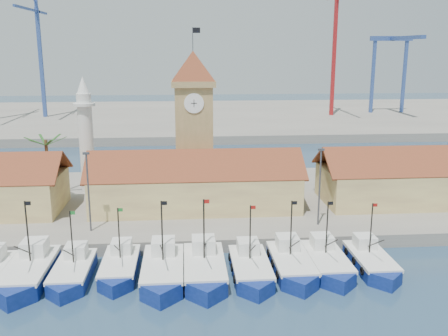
{
  "coord_description": "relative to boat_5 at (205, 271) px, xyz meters",
  "views": [
    {
      "loc": [
        -1.32,
        -41.9,
        21.42
      ],
      "look_at": [
        3.5,
        18.0,
        7.04
      ],
      "focal_mm": 40.0,
      "sensor_mm": 36.0,
      "label": 1
    }
  ],
  "objects": [
    {
      "name": "crane_red_right",
      "position": [
        42.56,
        101.8,
        24.46
      ],
      "size": [
        1.0,
        30.97,
        42.22
      ],
      "color": "#A2191B",
      "rests_on": "terminal"
    },
    {
      "name": "terminal",
      "position": [
        -0.37,
        107.97,
        0.17
      ],
      "size": [
        240.0,
        80.0,
        2.0
      ],
      "primitive_type": "cube",
      "color": "gray",
      "rests_on": "ground"
    },
    {
      "name": "hall_right",
      "position": [
        31.63,
        17.97,
        3.15
      ],
      "size": [
        31.2,
        10.13,
        7.61
      ],
      "color": "#E9D780",
      "rests_on": "quay"
    },
    {
      "name": "boat_5",
      "position": [
        0.0,
        0.0,
        0.0
      ],
      "size": [
        3.89,
        10.67,
        8.07
      ],
      "color": "navy",
      "rests_on": "ground"
    },
    {
      "name": "quay",
      "position": [
        -0.37,
        21.97,
        -0.08
      ],
      "size": [
        140.0,
        32.0,
        1.5
      ],
      "primitive_type": "cube",
      "color": "gray",
      "rests_on": "ground"
    },
    {
      "name": "palm_tree",
      "position": [
        -20.37,
        23.97,
        5.41
      ],
      "size": [
        5.6,
        5.03,
        8.39
      ],
      "color": "brown",
      "rests_on": "quay"
    },
    {
      "name": "crane_blue_near",
      "position": [
        -42.39,
        104.9,
        21.85
      ],
      "size": [
        1.0,
        29.52,
        37.71
      ],
      "color": "#304B92",
      "rests_on": "terminal"
    },
    {
      "name": "boat_9",
      "position": [
        16.64,
        0.65,
        -0.11
      ],
      "size": [
        3.4,
        9.31,
        7.05
      ],
      "color": "navy",
      "rests_on": "ground"
    },
    {
      "name": "boat_7",
      "position": [
        8.55,
        0.52,
        -0.06
      ],
      "size": [
        3.64,
        9.96,
        7.54
      ],
      "color": "navy",
      "rests_on": "ground"
    },
    {
      "name": "boat_4",
      "position": [
        -3.97,
        -0.07,
        -0.0
      ],
      "size": [
        3.88,
        10.62,
        8.03
      ],
      "color": "navy",
      "rests_on": "ground"
    },
    {
      "name": "lamp_posts",
      "position": [
        0.13,
        9.97,
        5.64
      ],
      "size": [
        80.7,
        0.25,
        9.03
      ],
      "color": "#3F3F44",
      "rests_on": "quay"
    },
    {
      "name": "boat_8",
      "position": [
        12.2,
        0.75,
        -0.08
      ],
      "size": [
        3.53,
        9.68,
        7.32
      ],
      "color": "navy",
      "rests_on": "ground"
    },
    {
      "name": "gantry",
      "position": [
        61.63,
        104.62,
        19.21
      ],
      "size": [
        13.0,
        22.0,
        23.2
      ],
      "color": "#304B92",
      "rests_on": "terminal"
    },
    {
      "name": "boat_6",
      "position": [
        4.43,
        -0.08,
        -0.07
      ],
      "size": [
        3.56,
        9.74,
        7.37
      ],
      "color": "navy",
      "rests_on": "ground"
    },
    {
      "name": "clock_tower",
      "position": [
        -0.37,
        23.96,
        11.13
      ],
      "size": [
        5.8,
        5.8,
        22.7
      ],
      "color": "tan",
      "rests_on": "quay"
    },
    {
      "name": "minaret",
      "position": [
        -15.37,
        25.97,
        8.89
      ],
      "size": [
        3.0,
        3.0,
        16.3
      ],
      "color": "silver",
      "rests_on": "quay"
    },
    {
      "name": "boat_2",
      "position": [
        -12.53,
        0.6,
        -0.11
      ],
      "size": [
        3.39,
        9.29,
        7.03
      ],
      "color": "navy",
      "rests_on": "ground"
    },
    {
      "name": "boat_1",
      "position": [
        -16.58,
        0.58,
        0.01
      ],
      "size": [
        3.92,
        10.75,
        8.13
      ],
      "color": "navy",
      "rests_on": "ground"
    },
    {
      "name": "boat_3",
      "position": [
        -8.2,
        1.38,
        -0.11
      ],
      "size": [
        3.36,
        9.2,
        6.96
      ],
      "color": "navy",
      "rests_on": "ground"
    },
    {
      "name": "ground",
      "position": [
        -0.37,
        -2.03,
        -0.83
      ],
      "size": [
        400.0,
        400.0,
        0.0
      ],
      "primitive_type": "plane",
      "color": "navy",
      "rests_on": "ground"
    },
    {
      "name": "hall_center",
      "position": [
        -0.37,
        17.97,
        3.15
      ],
      "size": [
        27.04,
        10.13,
        7.61
      ],
      "color": "#E9D780",
      "rests_on": "quay"
    }
  ]
}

